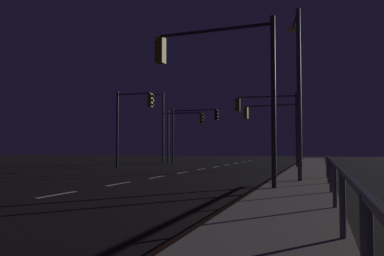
{
  "coord_description": "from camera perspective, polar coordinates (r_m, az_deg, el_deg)",
  "views": [
    {
      "loc": [
        7.69,
        -1.85,
        1.41
      ],
      "look_at": [
        -1.1,
        26.49,
        2.89
      ],
      "focal_mm": 38.59,
      "sensor_mm": 36.0,
      "label": 1
    }
  ],
  "objects": [
    {
      "name": "ground_plane",
      "position": [
        20.87,
        -4.47,
        -6.72
      ],
      "size": [
        112.0,
        112.0,
        0.0
      ],
      "primitive_type": "plane",
      "color": "black",
      "rests_on": "ground"
    },
    {
      "name": "street_lamp_far_end",
      "position": [
        17.51,
        14.4,
        6.9
      ],
      "size": [
        0.68,
        2.28,
        6.9
      ],
      "color": "#4C4C51",
      "rests_on": "sidewalk_right"
    },
    {
      "name": "traffic_light_overhead_east",
      "position": [
        39.08,
        -1.12,
        0.26
      ],
      "size": [
        3.49,
        0.73,
        5.03
      ],
      "color": "#4C4C51",
      "rests_on": "ground"
    },
    {
      "name": "lane_markings_center",
      "position": [
        24.15,
        -1.38,
        -6.18
      ],
      "size": [
        0.14,
        50.0,
        0.01
      ],
      "color": "silver",
      "rests_on": "ground"
    },
    {
      "name": "traffic_light_mid_right",
      "position": [
        29.92,
        -8.28,
        1.91
      ],
      "size": [
        3.01,
        0.45,
        5.59
      ],
      "color": "#2D3033",
      "rests_on": "ground"
    },
    {
      "name": "traffic_light_near_right",
      "position": [
        40.19,
        0.11,
        0.62
      ],
      "size": [
        4.83,
        0.48,
        5.39
      ],
      "color": "#2D3033",
      "rests_on": "ground"
    },
    {
      "name": "barrier_fence",
      "position": [
        9.5,
        19.09,
        -5.88
      ],
      "size": [
        0.09,
        19.35,
        0.98
      ],
      "color": "#59595E",
      "rests_on": "sidewalk_right"
    },
    {
      "name": "traffic_light_far_right",
      "position": [
        14.32,
        3.73,
        8.06
      ],
      "size": [
        4.41,
        0.63,
        5.62
      ],
      "color": "#2D3033",
      "rests_on": "sidewalk_right"
    },
    {
      "name": "sidewalk_right",
      "position": [
        19.41,
        15.16,
        -6.71
      ],
      "size": [
        2.33,
        77.0,
        0.14
      ],
      "primitive_type": "cube",
      "color": "#9E937F",
      "rests_on": "ground"
    },
    {
      "name": "traffic_light_far_left",
      "position": [
        29.67,
        10.52,
        1.88
      ],
      "size": [
        4.4,
        0.55,
        5.2
      ],
      "color": "#4C4C51",
      "rests_on": "sidewalk_right"
    },
    {
      "name": "street_lamp_mid_block",
      "position": [
        40.12,
        -4.37,
        1.02
      ],
      "size": [
        1.68,
        0.52,
        6.83
      ],
      "color": "#4C4C51",
      "rests_on": "ground"
    },
    {
      "name": "traffic_light_far_center",
      "position": [
        33.45,
        10.96,
        1.07
      ],
      "size": [
        4.38,
        0.88,
        4.96
      ],
      "color": "#4C4C51",
      "rests_on": "sidewalk_right"
    },
    {
      "name": "lane_edge_line",
      "position": [
        24.49,
        12.26,
        -6.07
      ],
      "size": [
        0.14,
        53.0,
        0.01
      ],
      "color": "gold",
      "rests_on": "ground"
    }
  ]
}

